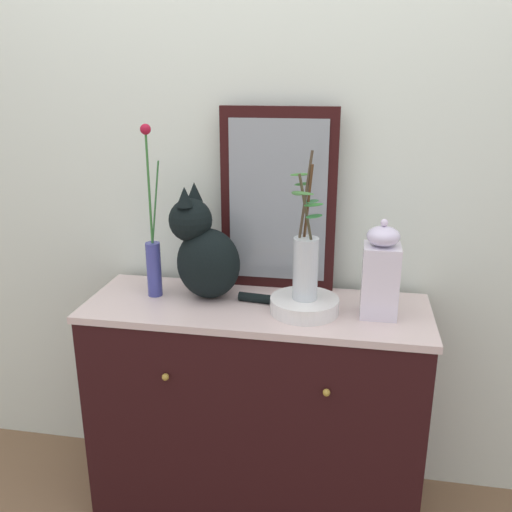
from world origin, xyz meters
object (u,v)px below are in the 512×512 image
object	(u,v)px
mirror_leaning	(278,201)
bowl_porcelain	(304,305)
cat_sitting	(204,252)
vase_glass_clear	(306,261)
jar_lidded_porcelain	(381,273)
vase_slim_green	(153,256)
sideboard	(256,409)

from	to	relation	value
mirror_leaning	bowl_porcelain	size ratio (longest dim) A/B	2.85
cat_sitting	bowl_porcelain	xyz separation A→B (m)	(0.37, -0.08, -0.14)
mirror_leaning	vase_glass_clear	bearing A→B (deg)	-60.50
mirror_leaning	jar_lidded_porcelain	bearing A→B (deg)	-28.30
mirror_leaning	bowl_porcelain	world-z (taller)	mirror_leaning
cat_sitting	vase_slim_green	size ratio (longest dim) A/B	0.68
sideboard	bowl_porcelain	distance (m)	0.48
vase_slim_green	jar_lidded_porcelain	xyz separation A→B (m)	(0.79, -0.04, -0.00)
sideboard	cat_sitting	xyz separation A→B (m)	(-0.19, 0.05, 0.59)
mirror_leaning	vase_glass_clear	world-z (taller)	mirror_leaning
sideboard	vase_slim_green	distance (m)	0.68
mirror_leaning	vase_glass_clear	xyz separation A→B (m)	(0.12, -0.22, -0.15)
bowl_porcelain	vase_glass_clear	xyz separation A→B (m)	(-0.00, -0.00, 0.16)
cat_sitting	bowl_porcelain	distance (m)	0.40
mirror_leaning	vase_slim_green	distance (m)	0.49
vase_glass_clear	mirror_leaning	bearing A→B (deg)	119.50
sideboard	mirror_leaning	world-z (taller)	mirror_leaning
bowl_porcelain	cat_sitting	bearing A→B (deg)	168.12
bowl_porcelain	vase_glass_clear	distance (m)	0.16
mirror_leaning	cat_sitting	world-z (taller)	mirror_leaning
sideboard	jar_lidded_porcelain	bearing A→B (deg)	-1.12
cat_sitting	jar_lidded_porcelain	size ratio (longest dim) A/B	1.25
cat_sitting	jar_lidded_porcelain	world-z (taller)	cat_sitting
vase_slim_green	bowl_porcelain	bearing A→B (deg)	-5.85
vase_slim_green	jar_lidded_porcelain	size ratio (longest dim) A/B	1.85
mirror_leaning	bowl_porcelain	distance (m)	0.40
jar_lidded_porcelain	vase_glass_clear	bearing A→B (deg)	-175.09
jar_lidded_porcelain	vase_slim_green	bearing A→B (deg)	177.44
cat_sitting	jar_lidded_porcelain	bearing A→B (deg)	-5.26
sideboard	vase_glass_clear	bearing A→B (deg)	-9.68
cat_sitting	vase_glass_clear	xyz separation A→B (m)	(0.36, -0.08, 0.01)
sideboard	jar_lidded_porcelain	xyz separation A→B (m)	(0.41, -0.01, 0.57)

